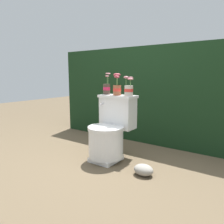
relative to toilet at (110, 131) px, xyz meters
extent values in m
plane|color=brown|center=(0.06, -0.10, -0.32)|extent=(12.00, 12.00, 0.00)
cube|color=black|center=(0.06, 1.05, 0.34)|extent=(2.97, 0.62, 1.33)
cube|color=silver|center=(0.00, -0.08, -0.30)|extent=(0.28, 0.31, 0.05)
cylinder|color=silver|center=(0.00, -0.08, -0.12)|extent=(0.38, 0.38, 0.31)
cylinder|color=silver|center=(0.00, -0.08, 0.05)|extent=(0.40, 0.40, 0.04)
cube|color=silver|center=(0.00, 0.15, 0.19)|extent=(0.41, 0.20, 0.35)
cube|color=silver|center=(0.00, 0.15, 0.38)|extent=(0.43, 0.22, 0.03)
cylinder|color=silver|center=(-0.14, 0.02, 0.30)|extent=(0.02, 0.05, 0.02)
cylinder|color=#47382D|center=(-0.17, 0.16, 0.46)|extent=(0.08, 0.08, 0.12)
cylinder|color=#D1234C|center=(-0.17, 0.16, 0.46)|extent=(0.08, 0.08, 0.04)
cylinder|color=#332319|center=(-0.17, 0.16, 0.51)|extent=(0.08, 0.08, 0.01)
cylinder|color=#4C753D|center=(-0.15, 0.17, 0.58)|extent=(0.01, 0.01, 0.12)
ellipsoid|color=#B26B75|center=(-0.15, 0.17, 0.64)|extent=(0.07, 0.05, 0.02)
cylinder|color=#4C753D|center=(-0.15, 0.14, 0.56)|extent=(0.01, 0.01, 0.09)
ellipsoid|color=#B26B75|center=(-0.15, 0.14, 0.61)|extent=(0.05, 0.04, 0.02)
cylinder|color=#9E5638|center=(0.00, 0.13, 0.45)|extent=(0.09, 0.09, 0.12)
cylinder|color=red|center=(0.00, 0.13, 0.46)|extent=(0.09, 0.09, 0.03)
cylinder|color=#332319|center=(0.00, 0.13, 0.51)|extent=(0.08, 0.08, 0.01)
cylinder|color=#4C753D|center=(0.01, 0.11, 0.56)|extent=(0.01, 0.01, 0.09)
ellipsoid|color=#93333D|center=(0.01, 0.11, 0.61)|extent=(0.06, 0.04, 0.03)
cylinder|color=#4C753D|center=(0.02, 0.11, 0.55)|extent=(0.01, 0.01, 0.08)
ellipsoid|color=#93333D|center=(0.02, 0.11, 0.60)|extent=(0.05, 0.04, 0.02)
cylinder|color=#4C753D|center=(-0.02, 0.16, 0.57)|extent=(0.01, 0.01, 0.11)
ellipsoid|color=#93333D|center=(-0.02, 0.16, 0.63)|extent=(0.09, 0.06, 0.03)
cylinder|color=beige|center=(0.16, 0.13, 0.45)|extent=(0.09, 0.09, 0.12)
cylinder|color=red|center=(0.16, 0.13, 0.46)|extent=(0.10, 0.10, 0.03)
cylinder|color=#332319|center=(0.16, 0.13, 0.51)|extent=(0.09, 0.09, 0.01)
cylinder|color=#4C753D|center=(0.12, 0.13, 0.55)|extent=(0.01, 0.01, 0.08)
ellipsoid|color=#B26B75|center=(0.12, 0.13, 0.60)|extent=(0.06, 0.04, 0.03)
cylinder|color=#4C753D|center=(0.17, 0.14, 0.55)|extent=(0.01, 0.01, 0.08)
ellipsoid|color=#B26B75|center=(0.17, 0.14, 0.60)|extent=(0.06, 0.04, 0.02)
cylinder|color=#4C753D|center=(0.17, 0.13, 0.54)|extent=(0.01, 0.01, 0.06)
ellipsoid|color=#B26B75|center=(0.17, 0.13, 0.58)|extent=(0.07, 0.05, 0.02)
ellipsoid|color=gray|center=(0.51, -0.16, -0.27)|extent=(0.19, 0.15, 0.11)
camera|label=1|loc=(1.41, -1.94, 0.63)|focal=35.00mm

